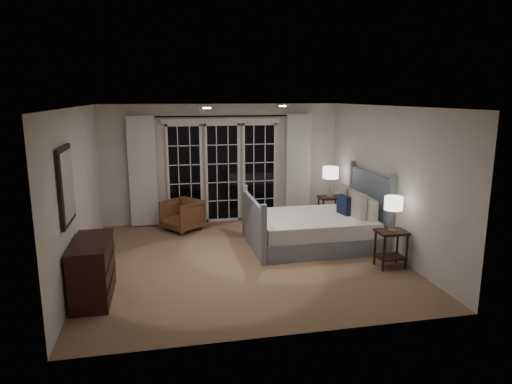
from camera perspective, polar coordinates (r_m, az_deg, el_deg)
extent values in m
plane|color=#8C664B|center=(7.65, -1.53, -8.44)|extent=(5.00, 5.00, 0.00)
plane|color=silver|center=(7.17, -1.65, 10.64)|extent=(5.00, 5.00, 0.00)
cube|color=beige|center=(7.30, -21.28, -0.05)|extent=(0.02, 5.00, 2.50)
cube|color=beige|center=(8.13, 16.03, 1.46)|extent=(0.02, 5.00, 2.50)
cube|color=beige|center=(9.74, -4.23, 3.58)|extent=(5.00, 0.02, 2.50)
cube|color=beige|center=(4.94, 3.64, -4.73)|extent=(5.00, 0.02, 2.50)
cube|color=black|center=(9.67, -8.90, 2.20)|extent=(0.66, 0.02, 2.02)
cube|color=black|center=(9.74, -4.19, 2.39)|extent=(0.66, 0.02, 2.02)
cube|color=black|center=(9.88, 0.41, 2.55)|extent=(0.66, 0.02, 2.02)
cube|color=white|center=(9.61, -4.28, 8.85)|extent=(2.50, 0.04, 0.10)
cylinder|color=black|center=(9.55, -4.24, 9.44)|extent=(3.50, 0.03, 0.03)
cube|color=white|center=(9.56, -13.98, 2.49)|extent=(0.55, 0.10, 2.25)
cube|color=white|center=(9.99, 5.30, 3.19)|extent=(0.55, 0.10, 2.25)
cylinder|color=white|center=(7.93, 3.36, 10.67)|extent=(0.12, 0.12, 0.01)
cylinder|color=white|center=(6.69, -6.17, 10.39)|extent=(0.12, 0.12, 0.01)
cube|color=slate|center=(8.37, 7.02, -5.61)|extent=(2.06, 1.60, 0.30)
cube|color=silver|center=(8.29, 7.07, -3.80)|extent=(2.00, 1.54, 0.25)
cube|color=slate|center=(8.64, 13.95, -1.87)|extent=(0.06, 1.60, 1.30)
cube|color=slate|center=(8.01, -0.33, -4.09)|extent=(0.06, 1.60, 0.90)
cube|color=silver|center=(8.26, 13.69, -1.92)|extent=(0.14, 0.60, 0.36)
cube|color=silver|center=(8.83, 11.91, -0.96)|extent=(0.14, 0.60, 0.36)
cube|color=beige|center=(8.22, 12.57, -1.62)|extent=(0.16, 0.46, 0.45)
cube|color=beige|center=(8.72, 11.07, -0.78)|extent=(0.16, 0.46, 0.45)
cube|color=black|center=(8.42, 10.91, -1.60)|extent=(0.15, 0.35, 0.34)
cube|color=black|center=(7.46, 16.61, -4.80)|extent=(0.46, 0.37, 0.04)
cube|color=black|center=(7.58, 16.42, -7.80)|extent=(0.42, 0.33, 0.03)
cylinder|color=black|center=(7.33, 15.68, -7.44)|extent=(0.04, 0.04, 0.57)
cylinder|color=black|center=(7.51, 18.32, -7.13)|extent=(0.04, 0.04, 0.57)
cylinder|color=black|center=(7.58, 14.66, -6.74)|extent=(0.04, 0.04, 0.57)
cylinder|color=black|center=(7.76, 17.23, -6.47)|extent=(0.04, 0.04, 0.57)
cube|color=black|center=(9.70, 9.20, -0.68)|extent=(0.45, 0.36, 0.04)
cube|color=black|center=(9.80, 9.12, -3.00)|extent=(0.42, 0.32, 0.03)
cylinder|color=black|center=(9.57, 8.39, -2.60)|extent=(0.04, 0.04, 0.56)
cylinder|color=black|center=(9.71, 10.49, -2.47)|extent=(0.04, 0.04, 0.56)
cylinder|color=black|center=(9.83, 7.81, -2.19)|extent=(0.04, 0.04, 0.56)
cylinder|color=black|center=(9.97, 9.87, -2.07)|extent=(0.04, 0.04, 0.56)
cylinder|color=tan|center=(7.45, 16.62, -4.58)|extent=(0.12, 0.12, 0.02)
cylinder|color=tan|center=(7.40, 16.70, -3.32)|extent=(0.02, 0.02, 0.32)
cylinder|color=white|center=(7.34, 16.82, -1.35)|extent=(0.28, 0.28, 0.21)
cylinder|color=tan|center=(9.69, 9.21, -0.51)|extent=(0.12, 0.12, 0.02)
cylinder|color=tan|center=(9.65, 9.25, 0.63)|extent=(0.02, 0.02, 0.37)
cylinder|color=white|center=(9.60, 9.31, 2.41)|extent=(0.33, 0.33, 0.24)
imported|color=brown|center=(9.29, -9.17, -2.86)|extent=(0.95, 0.95, 0.62)
cube|color=black|center=(6.52, -19.75, -9.12)|extent=(0.47, 1.12, 0.80)
cube|color=black|center=(6.54, -17.56, -10.19)|extent=(0.01, 1.11, 0.01)
cube|color=black|center=(6.45, -17.71, -8.02)|extent=(0.01, 1.11, 0.01)
cube|color=black|center=(6.26, -22.67, 0.76)|extent=(0.04, 0.85, 1.00)
cube|color=white|center=(6.25, -22.44, 0.77)|extent=(0.01, 0.73, 0.88)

